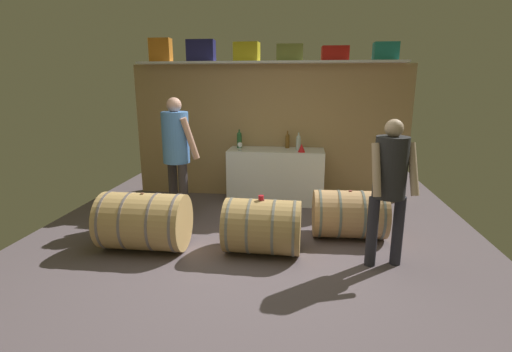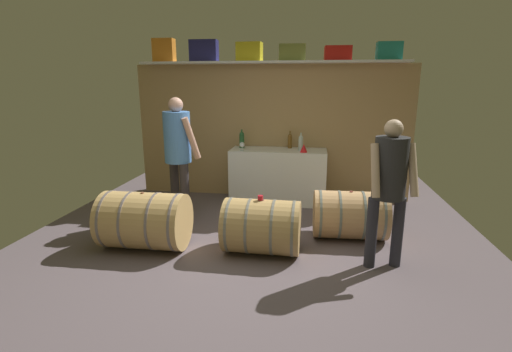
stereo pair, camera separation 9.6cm
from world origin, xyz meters
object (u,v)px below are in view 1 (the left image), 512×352
Objects in this scene: wine_bottle_clear at (298,142)px; wine_barrel_near at (263,226)px; visitor_tasting at (390,179)px; toolcase_olive at (289,53)px; toolcase_yellow at (247,52)px; wine_bottle_green at (239,139)px; red_funnel at (302,148)px; wine_barrel_flank at (144,221)px; toolcase_teal at (386,51)px; toolcase_navy at (201,51)px; wine_barrel_far at (349,214)px; toolcase_orange at (161,50)px; wine_bottle_amber at (287,141)px; tasting_cup at (261,198)px; toolcase_red at (335,54)px; work_cabinet at (276,176)px; wine_glass at (240,145)px; winemaker_pouring at (177,147)px.

wine_barrel_near is (-0.35, -1.85, -0.66)m from wine_bottle_clear.
toolcase_olive is at bearing -75.64° from visitor_tasting.
toolcase_yellow reaches higher than wine_bottle_green.
visitor_tasting is (0.88, -1.84, 0.03)m from red_funnel.
visitor_tasting reaches higher than wine_barrel_flank.
wine_barrel_flank reaches higher than wine_barrel_near.
toolcase_teal reaches higher than wine_barrel_near.
toolcase_navy is at bearing 121.11° from wine_barrel_near.
toolcase_yellow is at bearing 67.57° from wine_barrel_flank.
toolcase_yellow is 0.42× the size of wine_barrel_far.
wine_barrel_near is at bearing -127.24° from toolcase_teal.
toolcase_orange is 0.94× the size of toolcase_yellow.
wine_bottle_amber is 2.08m from tasting_cup.
tasting_cup is at bearing -114.67° from toolcase_red.
toolcase_olive is 1.88m from work_cabinet.
wine_glass is at bearing -96.12° from toolcase_yellow.
wine_bottle_clear is 2.63m from wine_barrel_flank.
wine_bottle_green reaches higher than wine_bottle_clear.
toolcase_navy is at bearing -54.03° from visitor_tasting.
wine_bottle_green is 0.30× the size of wine_barrel_flank.
toolcase_red is 0.25× the size of visitor_tasting.
wine_barrel_flank is at bearing -176.02° from wine_barrel_near.
wine_bottle_clear reaches higher than wine_barrel_far.
toolcase_navy is at bearing 131.08° from winemaker_pouring.
toolcase_orange is at bearing 175.93° from wine_bottle_green.
toolcase_yellow is 1.90m from winemaker_pouring.
toolcase_yellow is 2.91m from wine_barrel_near.
wine_glass is (-0.71, -0.33, -0.03)m from wine_bottle_amber.
toolcase_orange is 0.23× the size of visitor_tasting.
tasting_cup is (-1.02, -0.56, 0.34)m from wine_barrel_far.
red_funnel is (2.23, -0.36, -1.44)m from toolcase_orange.
work_cabinet is at bearing -173.10° from toolcase_teal.
toolcase_orange is at bearing 102.80° from wine_barrel_flank.
visitor_tasting is at bearing -45.66° from wine_glass.
toolcase_red is 3.08× the size of red_funnel.
toolcase_orange is 2.59m from wine_bottle_clear.
toolcase_navy is at bearing 167.10° from red_funnel.
toolcase_red is 1.11× the size of toolcase_teal.
wine_glass is (1.30, -0.35, -1.41)m from toolcase_orange.
toolcase_navy is (0.65, 0.00, -0.02)m from toolcase_orange.
wine_barrel_near is at bearing -90.16° from work_cabinet.
toolcase_navy reaches higher than wine_bottle_amber.
work_cabinet is at bearing 124.88° from wine_barrel_far.
toolcase_orange is 3.81m from wine_barrel_far.
wine_bottle_clear is (2.18, -0.21, -1.38)m from toolcase_orange.
wine_barrel_near is at bearing -50.05° from toolcase_orange.
red_funnel is at bearing 76.27° from tasting_cup.
tasting_cup reaches higher than wine_barrel_near.
winemaker_pouring is at bearing -143.82° from toolcase_olive.
toolcase_teal is 2.53m from wine_bottle_green.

